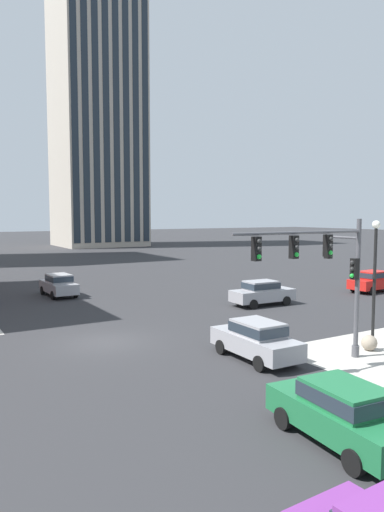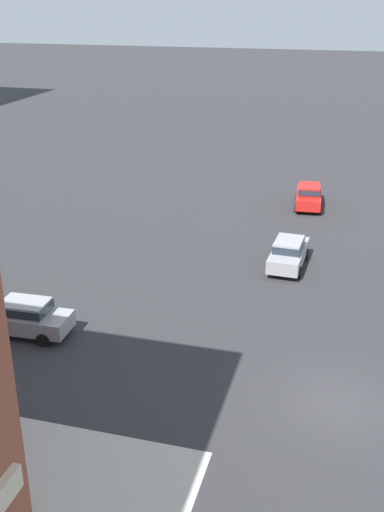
{
  "view_description": "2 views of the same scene",
  "coord_description": "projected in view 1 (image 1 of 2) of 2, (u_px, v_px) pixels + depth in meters",
  "views": [
    {
      "loc": [
        -8.01,
        -21.68,
        6.16
      ],
      "look_at": [
        5.49,
        1.09,
        3.86
      ],
      "focal_mm": 33.57,
      "sensor_mm": 36.0,
      "label": 1
    },
    {
      "loc": [
        -20.55,
        0.15,
        14.61
      ],
      "look_at": [
        6.61,
        7.65,
        2.6
      ],
      "focal_mm": 43.58,
      "sensor_mm": 36.0,
      "label": 2
    }
  ],
  "objects": [
    {
      "name": "car_cross_far",
      "position": [
        342.0,
        411.0,
        12.78
      ],
      "size": [
        2.16,
        4.53,
        1.68
      ],
      "color": "#1E6B3D",
      "rests_on": "ground"
    },
    {
      "name": "traffic_signal_main",
      "position": [
        329.0,
        267.0,
        19.77
      ],
      "size": [
        6.75,
        2.09,
        5.98
      ],
      "color": "#4C4C51",
      "rests_on": "ground"
    },
    {
      "name": "car_main_southbound_far",
      "position": [
        262.0,
        292.0,
        32.46
      ],
      "size": [
        4.47,
        2.04,
        1.68
      ],
      "color": "#99999E",
      "rests_on": "ground"
    },
    {
      "name": "car_main_mid",
      "position": [
        59.0,
        284.0,
        36.13
      ],
      "size": [
        2.01,
        4.46,
        1.68
      ],
      "color": "#99999E",
      "rests_on": "ground"
    },
    {
      "name": "car_main_southbound_near",
      "position": [
        373.0,
        280.0,
        38.13
      ],
      "size": [
        4.53,
        2.17,
        1.68
      ],
      "color": "red",
      "rests_on": "ground"
    },
    {
      "name": "bollard_sphere_curb_a",
      "position": [
        369.0,
        343.0,
        21.69
      ],
      "size": [
        0.71,
        0.71,
        0.71
      ],
      "primitive_type": "sphere",
      "color": "gray",
      "rests_on": "ground"
    },
    {
      "name": "residential_tower_skyline_right",
      "position": [
        97.0,
        108.0,
        93.06
      ],
      "size": [
        15.84,
        15.41,
        53.82
      ],
      "color": "#B2A899",
      "rests_on": "ground"
    },
    {
      "name": "ground_plane",
      "position": [
        106.0,
        342.0,
        23.18
      ],
      "size": [
        320.0,
        320.0,
        0.0
      ],
      "primitive_type": "plane",
      "color": "#2D2D30"
    },
    {
      "name": "car_main_northbound_far",
      "position": [
        256.0,
        338.0,
        20.26
      ],
      "size": [
        1.92,
        4.42,
        1.68
      ],
      "color": "#99999E",
      "rests_on": "ground"
    },
    {
      "name": "street_lamp_corner_near",
      "position": [
        375.0,
        270.0,
        21.54
      ],
      "size": [
        0.36,
        0.36,
        5.89
      ],
      "color": "black",
      "rests_on": "ground"
    }
  ]
}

